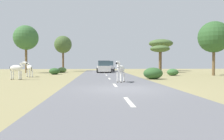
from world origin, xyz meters
The scene contains 17 objects.
ground_plane centered at (0.00, 0.00, 0.00)m, with size 90.00×90.00×0.00m, color #8E8456.
road centered at (-0.30, 0.00, 0.03)m, with size 6.00×64.00×0.05m, color slate.
lane_markings centered at (-0.30, -1.00, 0.05)m, with size 0.16×56.00×0.01m.
zebra_0 centered at (0.28, 4.26, 0.98)m, with size 0.91×1.56×1.56m.
zebra_1 centered at (-8.25, 11.82, 0.93)m, with size 1.15×1.46×1.57m.
zebra_2 centered at (-8.20, 8.12, 0.96)m, with size 1.69×0.69×1.61m.
car_0 centered at (0.61, 27.02, 0.85)m, with size 2.13×4.39×1.74m.
car_1 centered at (-0.38, 21.60, 0.85)m, with size 2.10×4.38×1.74m.
tree_0 centered at (-11.62, 21.98, 5.10)m, with size 3.54×3.54×6.90m.
tree_1 centered at (12.01, 13.43, 4.40)m, with size 3.57×3.57×6.20m.
tree_4 centered at (8.09, 21.79, 3.51)m, with size 2.93×2.93×4.10m.
tree_5 centered at (-7.25, 28.41, 4.66)m, with size 3.03×3.03×6.21m.
tree_6 centered at (10.44, 29.45, 5.02)m, with size 4.40×4.40×5.84m.
bush_0 centered at (-6.68, 17.04, 0.40)m, with size 1.35×1.21×0.81m, color #2D5628.
bush_1 centered at (7.21, 13.40, 0.39)m, with size 1.30×1.17×0.78m, color #386633.
bush_2 centered at (-6.58, 22.66, 0.40)m, with size 1.34×1.20×0.80m, color #4C7038.
bush_3 centered at (3.56, 7.94, 0.51)m, with size 1.70×1.53×1.02m, color #2D5628.
Camera 1 is at (-1.43, -11.80, 1.39)m, focal length 36.43 mm.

